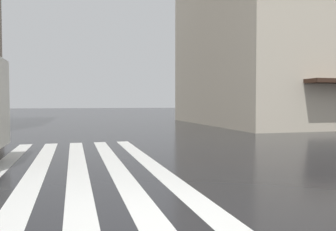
# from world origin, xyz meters

# --- Properties ---
(ground_plane) EXTENTS (220.00, 220.00, 0.00)m
(ground_plane) POSITION_xyz_m (0.00, 0.00, 0.00)
(ground_plane) COLOR black
(zebra_crossing) EXTENTS (13.00, 4.50, 0.01)m
(zebra_crossing) POSITION_xyz_m (4.00, 1.30, 0.00)
(zebra_crossing) COLOR silver
(zebra_crossing) RESTS_ON ground_plane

